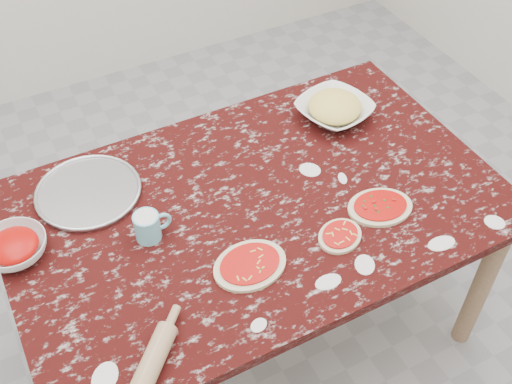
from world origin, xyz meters
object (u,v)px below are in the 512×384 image
object	(u,v)px
pizza_tray	(89,193)
sauce_bowl	(15,248)
worktable	(256,220)
flour_mug	(148,226)
cheese_bowl	(334,110)
rolling_pin	(146,376)

from	to	relation	value
pizza_tray	sauce_bowl	xyz separation A→B (m)	(-0.27, -0.15, 0.02)
pizza_tray	worktable	bearing A→B (deg)	-31.72
sauce_bowl	flour_mug	bearing A→B (deg)	-17.25
sauce_bowl	cheese_bowl	xyz separation A→B (m)	(1.20, 0.11, 0.00)
sauce_bowl	flour_mug	world-z (taller)	flour_mug
flour_mug	pizza_tray	bearing A→B (deg)	113.26
pizza_tray	flour_mug	xyz separation A→B (m)	(0.11, -0.27, 0.04)
pizza_tray	sauce_bowl	world-z (taller)	sauce_bowl
worktable	sauce_bowl	world-z (taller)	sauce_bowl
worktable	flour_mug	world-z (taller)	flour_mug
cheese_bowl	rolling_pin	world-z (taller)	cheese_bowl
cheese_bowl	flour_mug	xyz separation A→B (m)	(-0.82, -0.23, 0.02)
worktable	flour_mug	xyz separation A→B (m)	(-0.36, 0.03, 0.13)
sauce_bowl	rolling_pin	bearing A→B (deg)	-70.59
sauce_bowl	rolling_pin	distance (m)	0.61
flour_mug	rolling_pin	distance (m)	0.49
flour_mug	rolling_pin	bearing A→B (deg)	-111.68
flour_mug	cheese_bowl	bearing A→B (deg)	15.65
sauce_bowl	pizza_tray	bearing A→B (deg)	28.83
cheese_bowl	sauce_bowl	bearing A→B (deg)	-174.71
worktable	cheese_bowl	bearing A→B (deg)	28.90
pizza_tray	cheese_bowl	distance (m)	0.94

